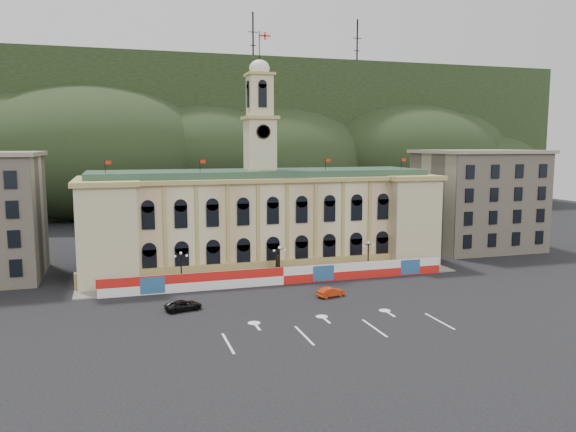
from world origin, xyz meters
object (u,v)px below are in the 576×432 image
object	(u,v)px
statue	(278,272)
lamp_center	(279,260)
red_sedan	(331,292)
black_suv	(184,305)

from	to	relation	value
statue	lamp_center	size ratio (longest dim) A/B	0.72
statue	red_sedan	bearing A→B (deg)	-69.56
statue	black_suv	distance (m)	18.79
red_sedan	black_suv	size ratio (longest dim) A/B	0.85
statue	red_sedan	xyz separation A→B (m)	(4.07, -10.93, -0.56)
lamp_center	black_suv	xyz separation A→B (m)	(-14.93, -10.39, -2.46)
red_sedan	statue	bearing A→B (deg)	6.38
red_sedan	black_suv	bearing A→B (deg)	77.34
red_sedan	black_suv	xyz separation A→B (m)	(-19.00, -0.47, -0.02)
statue	black_suv	bearing A→B (deg)	-142.66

